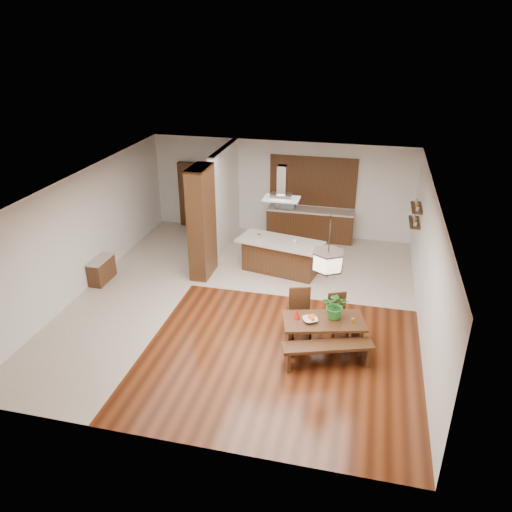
% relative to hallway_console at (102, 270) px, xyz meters
% --- Properties ---
extents(room_shell, '(9.00, 9.04, 2.92)m').
position_rel_hallway_console_xyz_m(room_shell, '(3.81, -0.20, 1.75)').
color(room_shell, '#3C190B').
rests_on(room_shell, ground).
extents(tile_hallway, '(2.50, 9.00, 0.01)m').
position_rel_hallway_console_xyz_m(tile_hallway, '(1.06, -0.20, -0.31)').
color(tile_hallway, beige).
rests_on(tile_hallway, ground).
extents(tile_kitchen, '(5.50, 4.00, 0.01)m').
position_rel_hallway_console_xyz_m(tile_kitchen, '(5.06, 2.30, -0.31)').
color(tile_kitchen, beige).
rests_on(tile_kitchen, ground).
extents(soffit_band, '(8.00, 9.00, 0.02)m').
position_rel_hallway_console_xyz_m(soffit_band, '(3.81, -0.20, 2.57)').
color(soffit_band, '#402510').
rests_on(soffit_band, room_shell).
extents(partition_pier, '(0.45, 1.00, 2.90)m').
position_rel_hallway_console_xyz_m(partition_pier, '(2.41, 1.00, 1.14)').
color(partition_pier, black).
rests_on(partition_pier, ground).
extents(partition_stub, '(0.18, 2.40, 2.90)m').
position_rel_hallway_console_xyz_m(partition_stub, '(2.41, 3.10, 1.14)').
color(partition_stub, silver).
rests_on(partition_stub, ground).
extents(hallway_console, '(0.37, 0.88, 0.63)m').
position_rel_hallway_console_xyz_m(hallway_console, '(0.00, 0.00, 0.00)').
color(hallway_console, black).
rests_on(hallway_console, ground).
extents(hallway_doorway, '(1.10, 0.20, 2.10)m').
position_rel_hallway_console_xyz_m(hallway_doorway, '(1.11, 4.20, 0.74)').
color(hallway_doorway, black).
rests_on(hallway_doorway, ground).
extents(rear_counter, '(2.60, 0.62, 0.95)m').
position_rel_hallway_console_xyz_m(rear_counter, '(4.81, 4.00, 0.16)').
color(rear_counter, black).
rests_on(rear_counter, ground).
extents(kitchen_window, '(2.60, 0.08, 1.50)m').
position_rel_hallway_console_xyz_m(kitchen_window, '(4.81, 4.26, 1.44)').
color(kitchen_window, '#95542C').
rests_on(kitchen_window, room_shell).
extents(shelf_lower, '(0.26, 0.90, 0.04)m').
position_rel_hallway_console_xyz_m(shelf_lower, '(7.68, 2.40, 1.08)').
color(shelf_lower, black).
rests_on(shelf_lower, room_shell).
extents(shelf_upper, '(0.26, 0.90, 0.04)m').
position_rel_hallway_console_xyz_m(shelf_upper, '(7.68, 2.40, 1.49)').
color(shelf_upper, black).
rests_on(shelf_upper, room_shell).
extents(dining_table, '(1.77, 1.20, 0.67)m').
position_rel_hallway_console_xyz_m(dining_table, '(5.84, -1.61, 0.18)').
color(dining_table, black).
rests_on(dining_table, ground).
extents(dining_bench, '(1.78, 0.93, 0.49)m').
position_rel_hallway_console_xyz_m(dining_bench, '(5.99, -2.18, -0.07)').
color(dining_bench, black).
rests_on(dining_bench, ground).
extents(dining_chair_left, '(0.58, 0.58, 1.04)m').
position_rel_hallway_console_xyz_m(dining_chair_left, '(5.32, -1.24, 0.20)').
color(dining_chair_left, black).
rests_on(dining_chair_left, ground).
extents(dining_chair_right, '(0.53, 0.53, 0.91)m').
position_rel_hallway_console_xyz_m(dining_chair_right, '(6.10, -1.03, 0.14)').
color(dining_chair_right, black).
rests_on(dining_chair_right, ground).
extents(pendant_lantern, '(0.64, 0.64, 1.31)m').
position_rel_hallway_console_xyz_m(pendant_lantern, '(5.84, -1.61, 1.93)').
color(pendant_lantern, beige).
rests_on(pendant_lantern, room_shell).
extents(foliage_plant, '(0.55, 0.49, 0.58)m').
position_rel_hallway_console_xyz_m(foliage_plant, '(6.05, -1.48, 0.65)').
color(foliage_plant, '#267427').
rests_on(foliage_plant, dining_table).
extents(fruit_bowl, '(0.38, 0.38, 0.07)m').
position_rel_hallway_console_xyz_m(fruit_bowl, '(5.58, -1.73, 0.39)').
color(fruit_bowl, beige).
rests_on(fruit_bowl, dining_table).
extents(napkin_cone, '(0.18, 0.18, 0.22)m').
position_rel_hallway_console_xyz_m(napkin_cone, '(5.30, -1.68, 0.47)').
color(napkin_cone, '#A81C0C').
rests_on(napkin_cone, dining_table).
extents(gold_ornament, '(0.08, 0.08, 0.10)m').
position_rel_hallway_console_xyz_m(gold_ornament, '(6.40, -1.58, 0.41)').
color(gold_ornament, gold).
rests_on(gold_ornament, dining_table).
extents(kitchen_island, '(2.37, 1.40, 0.91)m').
position_rel_hallway_console_xyz_m(kitchen_island, '(4.35, 1.57, 0.15)').
color(kitchen_island, black).
rests_on(kitchen_island, ground).
extents(range_hood, '(0.90, 0.55, 0.87)m').
position_rel_hallway_console_xyz_m(range_hood, '(4.35, 1.57, 2.15)').
color(range_hood, silver).
rests_on(range_hood, room_shell).
extents(island_cup, '(0.14, 0.14, 0.09)m').
position_rel_hallway_console_xyz_m(island_cup, '(4.74, 1.49, 0.64)').
color(island_cup, silver).
rests_on(island_cup, kitchen_island).
extents(microwave, '(0.60, 0.41, 0.33)m').
position_rel_hallway_console_xyz_m(microwave, '(4.04, 3.96, 0.80)').
color(microwave, '#B7BABE').
rests_on(microwave, rear_counter).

